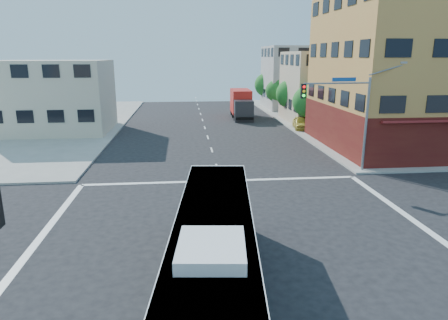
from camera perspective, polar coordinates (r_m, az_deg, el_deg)
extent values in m
plane|color=black|center=(19.12, 2.34, -11.61)|extent=(120.00, 120.00, 0.00)
cube|color=#B48640|center=(42.02, 27.14, 11.09)|extent=(18.00, 15.00, 14.00)
cube|color=#581C14|center=(42.49, 26.36, 4.38)|extent=(18.09, 15.08, 4.00)
cube|color=tan|center=(54.71, 15.36, 9.99)|extent=(12.00, 10.00, 9.00)
cube|color=#ABABA5|center=(67.92, 11.14, 11.46)|extent=(12.00, 10.00, 10.00)
cube|color=beige|center=(49.37, -23.09, 8.31)|extent=(12.00, 10.00, 8.00)
cylinder|color=gray|center=(31.18, 19.60, 4.65)|extent=(0.18, 0.18, 7.00)
cylinder|color=gray|center=(29.62, 15.87, 10.51)|extent=(5.01, 0.62, 0.12)
cube|color=black|center=(28.60, 11.25, 9.64)|extent=(0.32, 0.30, 1.00)
sphere|color=#FF0C0C|center=(28.41, 11.38, 10.21)|extent=(0.20, 0.20, 0.20)
sphere|color=yellow|center=(28.44, 11.35, 9.61)|extent=(0.20, 0.20, 0.20)
sphere|color=#19FF33|center=(28.46, 11.32, 9.01)|extent=(0.20, 0.20, 0.20)
cube|color=#14458F|center=(29.83, 16.78, 10.95)|extent=(1.80, 0.22, 0.28)
cube|color=gray|center=(32.16, 24.24, 12.58)|extent=(0.50, 0.22, 0.14)
cylinder|color=#351E13|center=(47.78, 11.76, 5.31)|extent=(0.28, 0.28, 1.92)
sphere|color=#1A5C20|center=(47.46, 11.91, 8.17)|extent=(3.60, 3.60, 3.60)
sphere|color=#1A5C20|center=(47.21, 12.55, 9.21)|extent=(2.52, 2.52, 2.52)
cylinder|color=#351E13|center=(55.37, 9.31, 6.71)|extent=(0.28, 0.28, 1.99)
sphere|color=#1A5C20|center=(55.09, 9.42, 9.30)|extent=(3.80, 3.80, 3.80)
sphere|color=#1A5C20|center=(54.83, 9.95, 10.25)|extent=(2.66, 2.66, 2.66)
cylinder|color=#351E13|center=(63.07, 7.44, 7.68)|extent=(0.28, 0.28, 1.89)
sphere|color=#1A5C20|center=(62.84, 7.51, 9.77)|extent=(3.40, 3.40, 3.40)
sphere|color=#1A5C20|center=(62.58, 7.96, 10.51)|extent=(2.38, 2.38, 2.38)
cylinder|color=#351E13|center=(70.83, 5.97, 8.53)|extent=(0.28, 0.28, 2.03)
sphere|color=#1A5C20|center=(70.60, 6.03, 10.64)|extent=(4.00, 4.00, 4.00)
sphere|color=#1A5C20|center=(70.33, 6.43, 11.43)|extent=(2.80, 2.80, 2.80)
cube|color=black|center=(15.05, -1.32, -17.01)|extent=(3.85, 12.40, 0.46)
cube|color=white|center=(14.43, -1.34, -12.81)|extent=(3.83, 12.37, 2.89)
cube|color=black|center=(14.35, -1.35, -12.18)|extent=(3.84, 12.02, 1.27)
cube|color=black|center=(19.95, -0.90, -4.61)|extent=(2.37, 0.31, 1.37)
cube|color=#E5590C|center=(19.67, -0.91, -1.79)|extent=(1.93, 0.25, 0.28)
cube|color=white|center=(13.85, -1.38, -7.72)|extent=(3.75, 12.13, 0.12)
cube|color=white|center=(10.99, -1.82, -12.59)|extent=(2.03, 2.41, 0.37)
cube|color=#0B6849|center=(14.44, -6.78, -16.24)|extent=(0.60, 5.55, 0.28)
cube|color=#0B6849|center=(14.38, 4.05, -16.33)|extent=(0.60, 5.55, 0.28)
cylinder|color=black|center=(18.55, -4.82, -10.71)|extent=(0.41, 1.08, 1.05)
cylinder|color=#99999E|center=(18.57, -5.26, -10.70)|extent=(0.09, 0.53, 0.53)
cylinder|color=black|center=(18.50, 2.82, -10.74)|extent=(0.41, 1.08, 1.05)
cylinder|color=#99999E|center=(18.51, 3.26, -10.74)|extent=(0.09, 0.53, 0.53)
cube|color=#26262B|center=(53.33, 2.82, 7.02)|extent=(2.56, 2.46, 2.79)
cube|color=black|center=(52.27, 2.94, 7.33)|extent=(2.25, 0.18, 1.07)
cube|color=red|center=(57.25, 2.39, 8.41)|extent=(2.82, 6.11, 3.22)
cube|color=black|center=(56.19, 2.51, 6.58)|extent=(2.72, 8.67, 0.32)
cylinder|color=black|center=(53.55, 1.58, 6.13)|extent=(0.34, 1.08, 1.07)
cylinder|color=black|center=(53.79, 3.98, 6.14)|extent=(0.34, 1.08, 1.07)
cylinder|color=black|center=(56.62, 1.31, 6.60)|extent=(0.34, 1.08, 1.07)
cylinder|color=black|center=(56.84, 3.59, 6.61)|extent=(0.34, 1.08, 1.07)
cylinder|color=black|center=(59.27, 1.10, 6.96)|extent=(0.34, 1.08, 1.07)
cylinder|color=black|center=(59.48, 3.28, 6.97)|extent=(0.34, 1.08, 1.07)
imported|color=gold|center=(48.31, 11.02, 5.24)|extent=(2.56, 4.84, 1.57)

